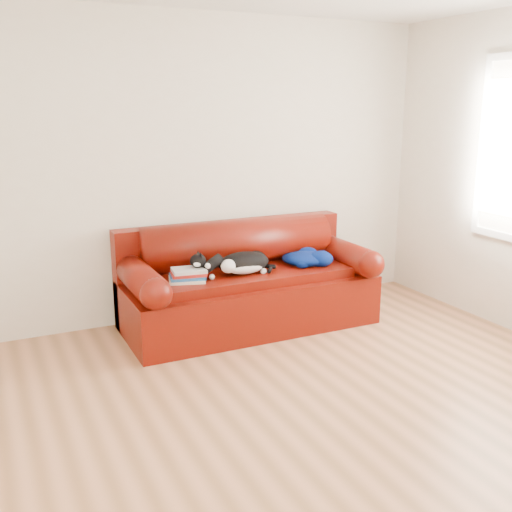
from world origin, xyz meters
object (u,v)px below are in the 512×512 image
Objects in this scene: cat at (244,264)px; book_stack at (188,275)px; blanket at (307,258)px; sofa_base at (249,299)px.

book_stack is at bearing 168.20° from cat.
blanket is at bearing -8.33° from cat.
sofa_base is at bearing 172.04° from blanket.
cat is at bearing -176.79° from blanket.
book_stack reaches higher than sofa_base.
blanket is (0.61, 0.03, -0.03)m from cat.
sofa_base is 4.51× the size of blanket.
book_stack is at bearing -169.66° from sofa_base.
cat is at bearing -0.27° from book_stack.
blanket reaches higher than sofa_base.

